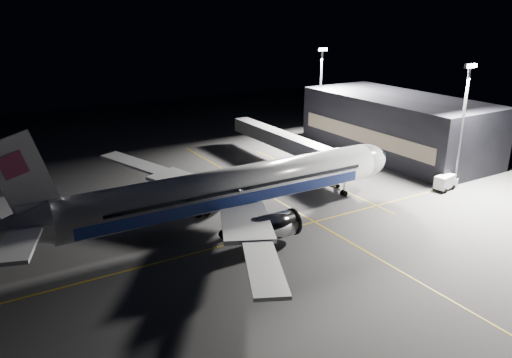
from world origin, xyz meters
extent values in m
plane|color=#4C4C4F|center=(0.00, 0.00, 0.00)|extent=(200.00, 200.00, 0.00)
cube|color=gold|center=(10.00, 0.00, 0.01)|extent=(0.25, 80.00, 0.01)
cube|color=gold|center=(0.00, -6.00, 0.01)|extent=(70.00, 0.25, 0.01)
cube|color=gold|center=(22.00, 10.00, 0.01)|extent=(0.25, 40.00, 0.01)
cylinder|color=silver|center=(0.00, 0.00, 5.30)|extent=(48.00, 5.60, 5.60)
ellipsoid|color=silver|center=(24.00, 0.00, 5.30)|extent=(8.96, 5.60, 5.60)
cube|color=black|center=(26.30, 0.00, 6.30)|extent=(2.20, 3.40, 0.90)
cone|color=silver|center=(-28.50, 0.00, 5.60)|extent=(9.00, 5.49, 5.49)
cube|color=navy|center=(-1.00, 2.78, 4.40)|extent=(42.24, 0.25, 1.50)
cube|color=navy|center=(-1.00, -2.78, 4.40)|extent=(42.24, 0.25, 1.50)
cube|color=silver|center=(-2.50, 8.00, 3.70)|extent=(11.36, 15.23, 1.53)
cube|color=silver|center=(-2.50, -8.00, 3.70)|extent=(11.36, 15.23, 1.53)
cube|color=silver|center=(-7.50, 20.50, 4.57)|extent=(8.57, 13.22, 1.31)
cube|color=silver|center=(-7.50, -20.50, 4.57)|extent=(8.57, 13.22, 1.31)
cube|color=silver|center=(-28.00, 5.20, 5.90)|extent=(6.20, 9.67, 0.45)
cube|color=silver|center=(-28.00, -5.20, 5.90)|extent=(6.20, 9.67, 0.45)
cube|color=white|center=(-26.20, 0.00, 11.50)|extent=(7.53, 0.40, 10.28)
cube|color=#CB4573|center=(-27.00, 0.00, 12.90)|extent=(3.22, 0.55, 3.22)
cylinder|color=#B7B7BF|center=(1.20, 9.00, 2.55)|extent=(5.60, 3.40, 3.40)
cylinder|color=#B7B7BF|center=(1.20, -9.00, 2.55)|extent=(5.60, 3.40, 3.40)
cylinder|color=#9999A0|center=(20.50, 0.00, 1.25)|extent=(0.26, 0.26, 2.50)
cylinder|color=black|center=(20.50, 0.00, 0.45)|extent=(0.90, 0.70, 0.90)
cylinder|color=#9999A0|center=(-3.00, 4.30, 1.25)|extent=(0.26, 0.26, 2.50)
cylinder|color=#9999A0|center=(-3.00, -4.30, 1.25)|extent=(0.26, 0.26, 2.50)
cylinder|color=black|center=(-3.00, 4.30, 0.55)|extent=(1.10, 1.60, 1.10)
cylinder|color=black|center=(-3.00, -4.30, 0.55)|extent=(1.10, 1.60, 1.10)
cube|color=black|center=(46.00, 14.00, 6.00)|extent=(18.00, 40.00, 12.00)
cube|color=brown|center=(36.95, 14.00, 5.00)|extent=(0.15, 36.00, 3.00)
cube|color=#B2B2B7|center=(22.00, 20.05, 4.60)|extent=(3.00, 33.90, 2.80)
cube|color=#B2B2B7|center=(22.00, 4.20, 4.60)|extent=(3.60, 3.20, 3.40)
cylinder|color=#9999A0|center=(22.00, 4.20, 1.55)|extent=(0.70, 0.70, 3.10)
cylinder|color=black|center=(22.00, 3.30, 0.35)|extent=(0.70, 0.30, 0.70)
cylinder|color=black|center=(22.00, 5.10, 0.35)|extent=(0.70, 0.30, 0.70)
cylinder|color=#59595E|center=(40.00, 32.00, 10.00)|extent=(0.44, 0.44, 20.00)
cube|color=#59595E|center=(40.00, 32.00, 20.30)|extent=(2.40, 0.50, 0.80)
cube|color=white|center=(40.00, 31.65, 20.30)|extent=(2.20, 0.15, 0.60)
cylinder|color=#59595E|center=(40.00, -6.00, 10.00)|extent=(0.44, 0.44, 20.00)
cube|color=#59595E|center=(40.00, -6.00, 20.30)|extent=(2.40, 0.50, 0.80)
cube|color=white|center=(40.00, -6.35, 20.30)|extent=(2.20, 0.15, 0.60)
cube|color=silver|center=(36.75, -6.51, 1.49)|extent=(4.17, 2.68, 2.12)
cube|color=silver|center=(39.01, -6.03, 0.91)|extent=(1.88, 2.11, 1.16)
cube|color=black|center=(39.01, -6.03, 1.40)|extent=(1.47, 1.84, 0.48)
cylinder|color=black|center=(37.86, -5.24, 0.39)|extent=(0.80, 0.39, 0.77)
cylinder|color=black|center=(38.28, -7.22, 0.39)|extent=(0.80, 0.39, 0.77)
cylinder|color=black|center=(35.22, -5.80, 0.39)|extent=(0.80, 0.39, 0.77)
cylinder|color=black|center=(35.64, -7.78, 0.39)|extent=(0.80, 0.39, 0.77)
cube|color=black|center=(-0.70, 14.30, 0.76)|extent=(2.57, 1.74, 1.12)
cube|color=black|center=(-0.70, 14.30, 1.47)|extent=(1.11, 1.11, 0.61)
sphere|color=#FFF2CC|center=(-1.13, 13.46, 0.76)|extent=(0.26, 0.26, 0.26)
sphere|color=#FFF2CC|center=(-0.12, 13.56, 0.76)|extent=(0.26, 0.26, 0.26)
cylinder|color=black|center=(0.13, 15.24, 0.30)|extent=(0.63, 0.28, 0.61)
cylinder|color=black|center=(0.29, 13.53, 0.30)|extent=(0.63, 0.28, 0.61)
cylinder|color=black|center=(-1.69, 15.07, 0.30)|extent=(0.63, 0.28, 0.61)
cylinder|color=black|center=(-1.53, 13.36, 0.30)|extent=(0.63, 0.28, 0.61)
cone|color=#FD3F0A|center=(-8.00, 8.32, 0.26)|extent=(0.35, 0.35, 0.52)
cone|color=#FD3F0A|center=(0.10, 11.61, 0.33)|extent=(0.43, 0.43, 0.65)
cone|color=#FD3F0A|center=(-7.15, 10.04, 0.34)|extent=(0.45, 0.45, 0.67)
camera|label=1|loc=(-30.76, -57.89, 29.08)|focal=35.00mm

